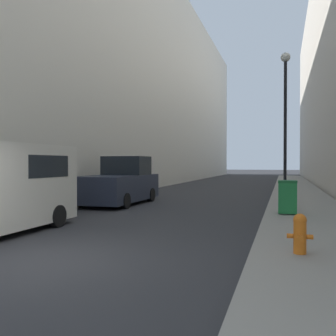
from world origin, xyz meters
The scene contains 7 objects.
ground_plane centered at (0.00, 0.00, 0.00)m, with size 200.00×200.00×0.00m, color #2D2D30.
sidewalk_right centered at (5.28, 18.00, 0.07)m, with size 2.94×60.00×0.14m.
building_left_glass centered at (-10.57, 26.00, 8.96)m, with size 12.00×60.00×17.91m.
fire_hydrant centered at (4.73, 1.60, 0.54)m, with size 0.48×0.36×0.76m.
trash_bin centered at (4.56, 7.34, 0.72)m, with size 0.61×0.67×1.13m.
lamppost centered at (4.49, 11.85, 4.24)m, with size 0.43×0.43×6.69m.
pickup_truck centered at (-2.67, 9.72, 0.91)m, with size 2.20×4.94×2.17m.
Camera 1 is at (4.43, -5.85, 1.85)m, focal length 40.00 mm.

